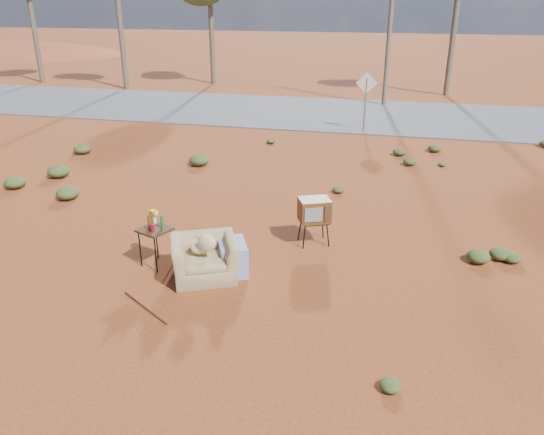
# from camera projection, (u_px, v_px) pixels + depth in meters

# --- Properties ---
(ground) EXTENTS (140.00, 140.00, 0.00)m
(ground) POSITION_uv_depth(u_px,v_px,m) (227.00, 280.00, 9.60)
(ground) COLOR brown
(ground) RESTS_ON ground
(highway) EXTENTS (140.00, 7.00, 0.04)m
(highway) POSITION_uv_depth(u_px,v_px,m) (334.00, 113.00, 23.04)
(highway) COLOR #565659
(highway) RESTS_ON ground
(dirt_mound) EXTENTS (26.00, 18.00, 2.00)m
(dirt_mound) POSITION_uv_depth(u_px,v_px,m) (22.00, 54.00, 46.57)
(dirt_mound) COLOR #A14227
(dirt_mound) RESTS_ON ground
(armchair) EXTENTS (1.49, 1.35, 1.00)m
(armchair) POSITION_uv_depth(u_px,v_px,m) (209.00, 253.00, 9.57)
(armchair) COLOR #9A8254
(armchair) RESTS_ON ground
(tv_unit) EXTENTS (0.75, 0.69, 0.98)m
(tv_unit) POSITION_uv_depth(u_px,v_px,m) (314.00, 211.00, 10.74)
(tv_unit) COLOR black
(tv_unit) RESTS_ON ground
(side_table) EXTENTS (0.68, 0.68, 1.06)m
(side_table) POSITION_uv_depth(u_px,v_px,m) (154.00, 227.00, 9.88)
(side_table) COLOR #352013
(side_table) RESTS_ON ground
(rusty_bar) EXTENTS (1.11, 0.76, 0.03)m
(rusty_bar) POSITION_uv_depth(u_px,v_px,m) (145.00, 308.00, 8.72)
(rusty_bar) COLOR #522216
(rusty_bar) RESTS_ON ground
(road_sign) EXTENTS (0.78, 0.06, 2.19)m
(road_sign) POSITION_uv_depth(u_px,v_px,m) (366.00, 91.00, 19.45)
(road_sign) COLOR brown
(road_sign) RESTS_ON ground
(utility_pole_center) EXTENTS (1.40, 0.20, 8.00)m
(utility_pole_center) POSITION_uv_depth(u_px,v_px,m) (391.00, 10.00, 23.25)
(utility_pole_center) COLOR brown
(utility_pole_center) RESTS_ON ground
(scrub_patch) EXTENTS (17.49, 8.07, 0.33)m
(scrub_patch) POSITION_uv_depth(u_px,v_px,m) (249.00, 189.00, 13.68)
(scrub_patch) COLOR #404E22
(scrub_patch) RESTS_ON ground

